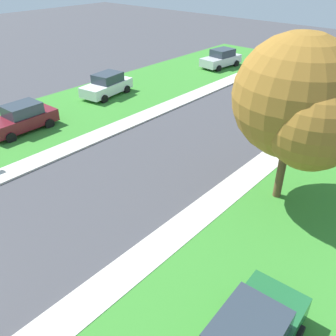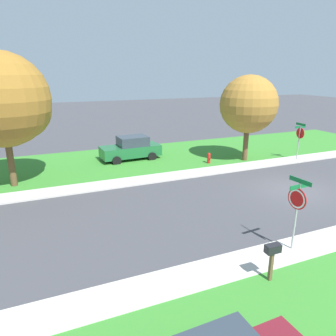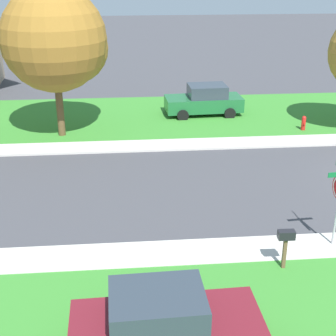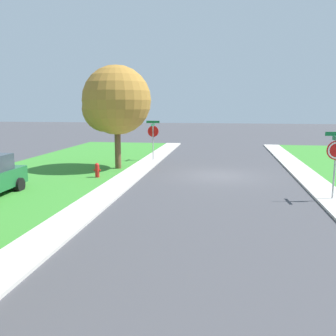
{
  "view_description": "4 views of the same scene",
  "coord_description": "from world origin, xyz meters",
  "px_view_note": "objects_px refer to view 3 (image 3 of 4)",
  "views": [
    {
      "loc": [
        11.64,
        0.82,
        9.66
      ],
      "look_at": [
        2.59,
        11.14,
        1.4
      ],
      "focal_mm": 38.07,
      "sensor_mm": 36.0,
      "label": 1
    },
    {
      "loc": [
        -12.02,
        12.59,
        6.2
      ],
      "look_at": [
        2.33,
        6.58,
        1.4
      ],
      "focal_mm": 33.14,
      "sensor_mm": 36.0,
      "label": 2
    },
    {
      "loc": [
        -17.56,
        10.98,
        8.52
      ],
      "look_at": [
        -1.19,
        9.54,
        1.4
      ],
      "focal_mm": 53.0,
      "sensor_mm": 36.0,
      "label": 3
    },
    {
      "loc": [
        -0.28,
        19.69,
        3.78
      ],
      "look_at": [
        1.85,
        6.02,
        1.4
      ],
      "focal_mm": 38.85,
      "sensor_mm": 36.0,
      "label": 4
    }
  ],
  "objects_px": {
    "car_green_behind_trees": "(204,100)",
    "tree_across_left": "(59,42)",
    "car_maroon_kerbside_mid": "(164,326)",
    "fire_hydrant": "(304,123)",
    "mailbox": "(286,240)"
  },
  "relations": [
    {
      "from": "car_green_behind_trees",
      "to": "tree_across_left",
      "type": "height_order",
      "value": "tree_across_left"
    },
    {
      "from": "car_maroon_kerbside_mid",
      "to": "tree_across_left",
      "type": "bearing_deg",
      "value": 13.49
    },
    {
      "from": "tree_across_left",
      "to": "car_maroon_kerbside_mid",
      "type": "bearing_deg",
      "value": -166.51
    },
    {
      "from": "car_green_behind_trees",
      "to": "tree_across_left",
      "type": "xyz_separation_m",
      "value": [
        -2.64,
        7.53,
        3.8
      ]
    },
    {
      "from": "tree_across_left",
      "to": "mailbox",
      "type": "xyz_separation_m",
      "value": [
        -12.57,
        -7.5,
        -3.66
      ]
    },
    {
      "from": "car_maroon_kerbside_mid",
      "to": "mailbox",
      "type": "bearing_deg",
      "value": -50.56
    },
    {
      "from": "tree_across_left",
      "to": "fire_hydrant",
      "type": "height_order",
      "value": "tree_across_left"
    },
    {
      "from": "fire_hydrant",
      "to": "mailbox",
      "type": "height_order",
      "value": "mailbox"
    },
    {
      "from": "car_green_behind_trees",
      "to": "fire_hydrant",
      "type": "bearing_deg",
      "value": -124.36
    },
    {
      "from": "car_maroon_kerbside_mid",
      "to": "mailbox",
      "type": "xyz_separation_m",
      "value": [
        3.08,
        -3.74,
        0.14
      ]
    },
    {
      "from": "car_green_behind_trees",
      "to": "tree_across_left",
      "type": "bearing_deg",
      "value": 109.3
    },
    {
      "from": "tree_across_left",
      "to": "mailbox",
      "type": "height_order",
      "value": "tree_across_left"
    },
    {
      "from": "fire_hydrant",
      "to": "mailbox",
      "type": "relative_size",
      "value": 0.63
    },
    {
      "from": "mailbox",
      "to": "tree_across_left",
      "type": "bearing_deg",
      "value": 30.8
    },
    {
      "from": "car_green_behind_trees",
      "to": "mailbox",
      "type": "xyz_separation_m",
      "value": [
        -15.21,
        0.03,
        0.14
      ]
    }
  ]
}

